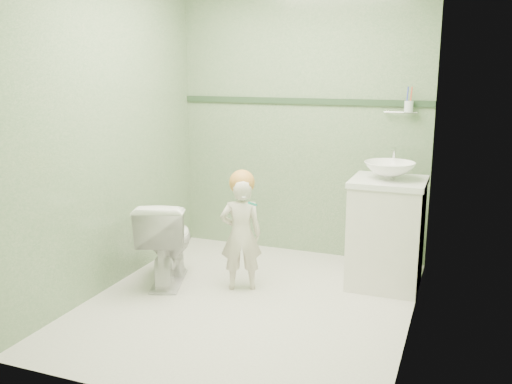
% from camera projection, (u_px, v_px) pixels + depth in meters
% --- Properties ---
extents(ground, '(2.50, 2.50, 0.00)m').
position_uv_depth(ground, '(248.00, 304.00, 3.93)').
color(ground, beige).
rests_on(ground, ground).
extents(room_shell, '(2.50, 2.54, 2.40)m').
position_uv_depth(room_shell, '(248.00, 135.00, 3.67)').
color(room_shell, gray).
rests_on(room_shell, ground).
extents(trim_stripe, '(2.20, 0.02, 0.05)m').
position_uv_depth(trim_stripe, '(302.00, 101.00, 4.76)').
color(trim_stripe, '#2D462C').
rests_on(trim_stripe, room_shell).
extents(vanity, '(0.52, 0.50, 0.80)m').
position_uv_depth(vanity, '(386.00, 235.00, 4.19)').
color(vanity, silver).
rests_on(vanity, ground).
extents(counter, '(0.54, 0.52, 0.04)m').
position_uv_depth(counter, '(389.00, 182.00, 4.09)').
color(counter, white).
rests_on(counter, vanity).
extents(basin, '(0.37, 0.37, 0.13)m').
position_uv_depth(basin, '(390.00, 170.00, 4.08)').
color(basin, white).
rests_on(basin, counter).
extents(faucet, '(0.03, 0.13, 0.18)m').
position_uv_depth(faucet, '(394.00, 156.00, 4.23)').
color(faucet, silver).
rests_on(faucet, counter).
extents(cup_holder, '(0.26, 0.07, 0.21)m').
position_uv_depth(cup_holder, '(408.00, 107.00, 4.40)').
color(cup_holder, silver).
rests_on(cup_holder, room_shell).
extents(toilet, '(0.56, 0.73, 0.66)m').
position_uv_depth(toilet, '(167.00, 241.00, 4.26)').
color(toilet, white).
rests_on(toilet, ground).
extents(toddler, '(0.37, 0.31, 0.85)m').
position_uv_depth(toddler, '(241.00, 234.00, 4.11)').
color(toddler, beige).
rests_on(toddler, ground).
extents(hair_cap, '(0.19, 0.19, 0.19)m').
position_uv_depth(hair_cap, '(242.00, 182.00, 4.05)').
color(hair_cap, '#C3853B').
rests_on(hair_cap, toddler).
extents(teal_toothbrush, '(0.10, 0.14, 0.08)m').
position_uv_depth(teal_toothbrush, '(252.00, 203.00, 3.94)').
color(teal_toothbrush, teal).
rests_on(teal_toothbrush, toddler).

